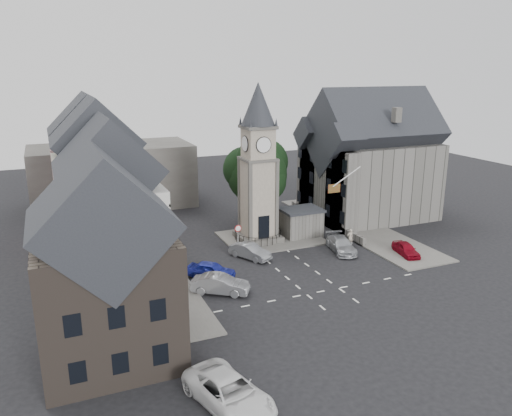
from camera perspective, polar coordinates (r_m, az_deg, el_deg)
name	(u,v)px	position (r m, az deg, el deg)	size (l,w,h in m)	color
ground	(292,267)	(45.92, 4.16, -6.77)	(120.00, 120.00, 0.00)	black
pavement_west	(142,264)	(47.58, -12.87, -6.23)	(6.00, 30.00, 0.14)	#595651
pavement_east	(354,226)	(58.18, 11.17, -2.05)	(6.00, 26.00, 0.14)	#595651
central_island	(271,238)	(53.24, 1.71, -3.43)	(10.00, 8.00, 0.16)	#595651
road_markings	(323,291)	(41.52, 7.64, -9.40)	(20.00, 8.00, 0.01)	silver
clock_tower	(258,165)	(50.56, 0.23, 4.99)	(4.86, 4.86, 16.25)	#4C4944
stone_shelter	(301,222)	(53.75, 5.15, -1.65)	(4.30, 3.30, 3.08)	#595752
town_tree	(257,166)	(56.07, 0.11, 4.87)	(7.20, 7.20, 10.80)	black
warning_sign_post	(238,233)	(48.65, -2.06, -2.88)	(0.70, 0.19, 2.85)	black
terrace_pink	(92,177)	(54.96, -18.26, 3.43)	(8.10, 7.60, 12.80)	#CD8D95
terrace_cream	(100,194)	(47.17, -17.37, 1.57)	(8.10, 7.60, 12.80)	beige
terrace_tudor	(112,222)	(39.58, -16.10, -1.58)	(8.10, 7.60, 12.00)	silver
building_sw_stone	(107,280)	(31.29, -16.62, -7.91)	(8.60, 7.60, 10.40)	#453A33
backdrop_west	(113,176)	(67.50, -16.05, 3.54)	(20.00, 10.00, 8.00)	#4C4944
east_building	(368,166)	(61.07, 12.72, 4.70)	(14.40, 11.40, 12.60)	#595752
east_boundary_wall	(324,221)	(58.23, 7.80, -1.49)	(0.40, 16.00, 0.90)	#595752
flagpole	(347,177)	(51.05, 10.32, 3.56)	(3.68, 0.10, 2.74)	white
car_west_blue	(211,270)	(43.54, -5.12, -7.07)	(1.69, 4.20, 1.43)	#1C269E
car_west_silver	(220,284)	(40.64, -4.11, -8.69)	(1.63, 4.68, 1.54)	gray
car_west_grey	(149,251)	(49.07, -12.12, -4.77)	(2.16, 4.68, 1.30)	#313234
car_island_silver	(250,251)	(47.65, -0.70, -4.96)	(1.50, 4.29, 1.41)	gray
car_island_east	(341,245)	(50.09, 9.69, -4.14)	(1.99, 4.90, 1.42)	#A2A5AA
car_east_red	(406,249)	(50.50, 16.77, -4.52)	(1.51, 3.75, 1.28)	maroon
van_sw_white	(229,392)	(28.42, -3.09, -20.30)	(2.77, 6.01, 1.67)	white
pedestrian	(350,237)	(51.71, 10.71, -3.33)	(0.66, 0.43, 1.80)	#B7AA97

